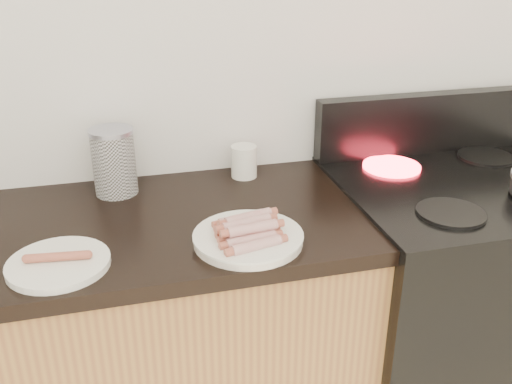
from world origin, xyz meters
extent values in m
cube|color=silver|center=(0.00, 2.00, 1.30)|extent=(4.00, 0.04, 2.60)
cube|color=black|center=(0.78, 1.68, 0.45)|extent=(0.76, 0.65, 0.90)
cube|color=black|center=(0.78, 1.68, 0.91)|extent=(0.76, 0.65, 0.01)
cube|color=black|center=(0.78, 1.96, 1.01)|extent=(0.76, 0.06, 0.20)
cylinder|color=black|center=(0.61, 1.51, 0.92)|extent=(0.18, 0.18, 0.01)
cylinder|color=#FF1E2D|center=(0.61, 1.84, 0.92)|extent=(0.18, 0.18, 0.01)
cylinder|color=black|center=(0.95, 1.84, 0.92)|extent=(0.18, 0.18, 0.01)
cylinder|color=white|center=(0.06, 1.51, 0.91)|extent=(0.30, 0.30, 0.02)
cylinder|color=white|center=(-0.38, 1.51, 0.91)|extent=(0.27, 0.27, 0.02)
cylinder|color=brown|center=(0.06, 1.44, 0.93)|extent=(0.12, 0.05, 0.03)
cylinder|color=brown|center=(0.06, 1.47, 0.93)|extent=(0.12, 0.05, 0.03)
cylinder|color=brown|center=(0.06, 1.50, 0.93)|extent=(0.12, 0.05, 0.03)
cylinder|color=brown|center=(0.06, 1.53, 0.93)|extent=(0.12, 0.05, 0.03)
cylinder|color=brown|center=(0.06, 1.55, 0.93)|extent=(0.12, 0.05, 0.03)
cylinder|color=brown|center=(0.06, 1.58, 0.93)|extent=(0.12, 0.05, 0.03)
cylinder|color=brown|center=(0.06, 1.48, 0.95)|extent=(0.12, 0.05, 0.03)
cylinder|color=brown|center=(0.06, 1.51, 0.95)|extent=(0.12, 0.05, 0.03)
cylinder|color=brown|center=(0.06, 1.54, 0.95)|extent=(0.12, 0.05, 0.03)
cylinder|color=#BA6A41|center=(-0.38, 1.51, 0.93)|extent=(0.14, 0.04, 0.02)
cylinder|color=white|center=(-0.24, 1.89, 0.99)|extent=(0.12, 0.12, 0.18)
cylinder|color=silver|center=(-0.24, 1.89, 1.09)|extent=(0.12, 0.12, 0.01)
cylinder|color=silver|center=(0.15, 1.92, 0.95)|extent=(0.08, 0.08, 0.10)
camera|label=1|loc=(-0.22, 0.33, 1.59)|focal=40.00mm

